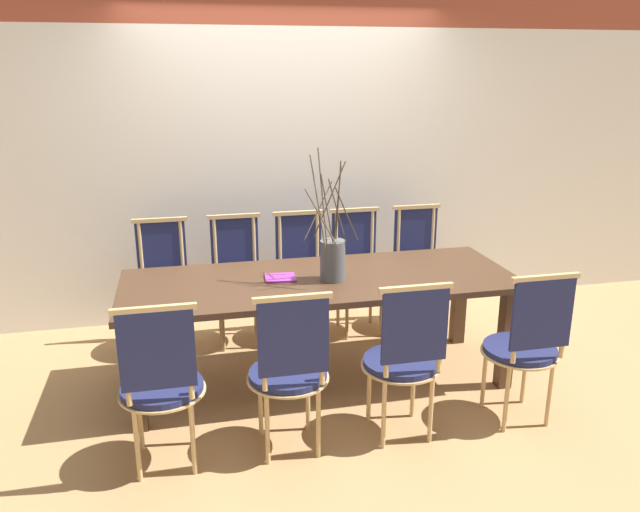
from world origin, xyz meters
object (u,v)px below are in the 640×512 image
Objects in this scene: vase_centerpiece at (332,258)px; book_stack at (280,278)px; chair_near_center at (404,355)px; dining_table at (320,291)px; chair_far_center at (302,272)px.

vase_centerpiece is 0.37m from book_stack.
chair_near_center is 4.67× the size of book_stack.
book_stack reaches higher than dining_table.
vase_centerpiece reaches higher than book_stack.
dining_table is 0.28m from book_stack.
dining_table is at bearing 111.45° from chair_near_center.
dining_table is at bearing 87.65° from chair_far_center.
chair_far_center is at bearing 68.69° from book_stack.
chair_far_center is at bearing 87.65° from dining_table.
vase_centerpiece is at bearing 92.62° from chair_far_center.
chair_far_center is 4.67× the size of book_stack.
chair_far_center is 1.15× the size of vase_centerpiece.
chair_near_center is at bearing -55.66° from book_stack.
dining_table is 3.02× the size of vase_centerpiece.
chair_far_center reaches higher than book_stack.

